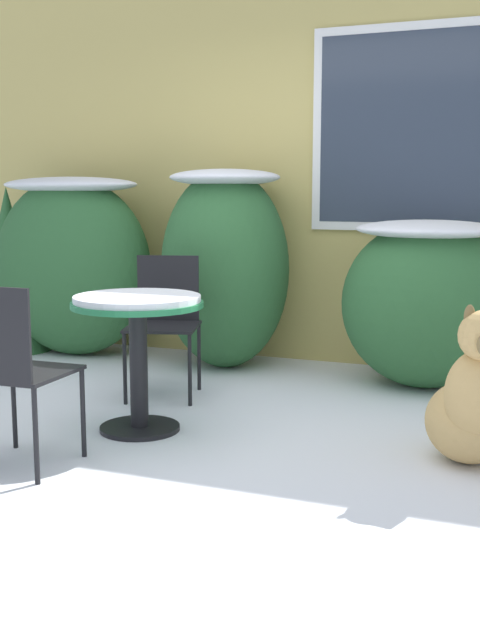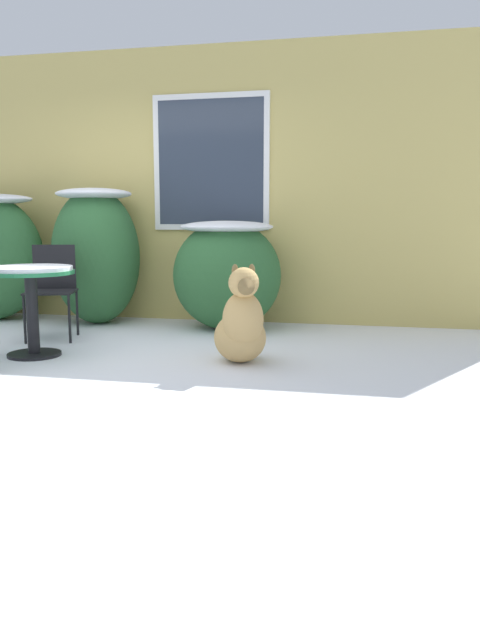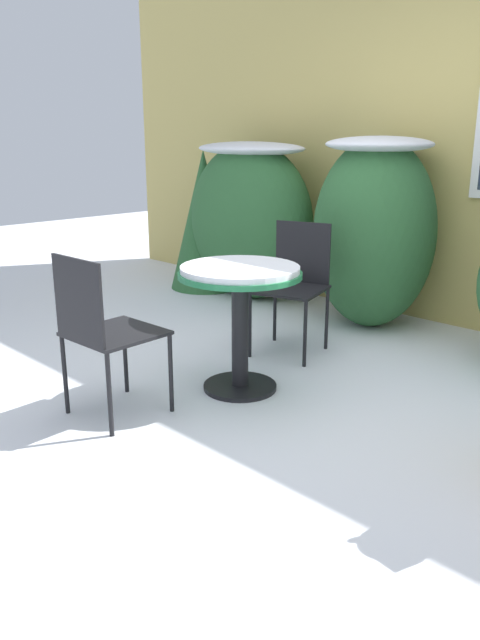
% 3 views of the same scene
% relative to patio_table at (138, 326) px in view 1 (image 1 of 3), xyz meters
% --- Properties ---
extents(ground_plane, '(16.00, 16.00, 0.00)m').
position_rel_patio_table_xyz_m(ground_plane, '(0.38, -0.09, -0.57)').
color(ground_plane, white).
extents(house_wall, '(8.00, 0.10, 2.91)m').
position_rel_patio_table_xyz_m(house_wall, '(0.41, 2.11, 0.90)').
color(house_wall, tan).
rests_on(house_wall, ground_plane).
extents(shrub_left, '(1.34, 0.73, 1.39)m').
position_rel_patio_table_xyz_m(shrub_left, '(-1.48, 1.60, 0.16)').
color(shrub_left, '#2D6033').
rests_on(shrub_left, ground_plane).
extents(shrub_middle, '(0.93, 0.90, 1.43)m').
position_rel_patio_table_xyz_m(shrub_middle, '(-0.19, 1.63, 0.18)').
color(shrub_middle, '#2D6033').
rests_on(shrub_middle, ground_plane).
extents(shrub_right, '(1.10, 0.95, 1.10)m').
position_rel_patio_table_xyz_m(shrub_right, '(1.25, 1.56, 0.01)').
color(shrub_right, '#2D6033').
rests_on(shrub_right, ground_plane).
extents(evergreen_bush, '(0.66, 0.66, 1.31)m').
position_rel_patio_table_xyz_m(evergreen_bush, '(-2.06, 1.58, 0.09)').
color(evergreen_bush, '#2D6033').
rests_on(evergreen_bush, ground_plane).
extents(patio_table, '(0.70, 0.70, 0.74)m').
position_rel_patio_table_xyz_m(patio_table, '(0.00, 0.00, 0.00)').
color(patio_table, black).
rests_on(patio_table, ground_plane).
extents(patio_chair_near_table, '(0.54, 0.54, 0.87)m').
position_rel_patio_table_xyz_m(patio_chair_near_table, '(-0.23, 0.75, -0.08)').
color(patio_chair_near_table, black).
rests_on(patio_chair_near_table, ground_plane).
extents(patio_chair_far_side, '(0.45, 0.45, 0.87)m').
position_rel_patio_table_xyz_m(patio_chair_far_side, '(-0.23, -0.76, -0.08)').
color(patio_chair_far_side, black).
rests_on(patio_chair_far_side, ground_plane).
extents(dog, '(0.55, 0.70, 0.78)m').
position_rel_patio_table_xyz_m(dog, '(1.72, 0.09, -0.28)').
color(dog, tan).
rests_on(dog, ground_plane).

